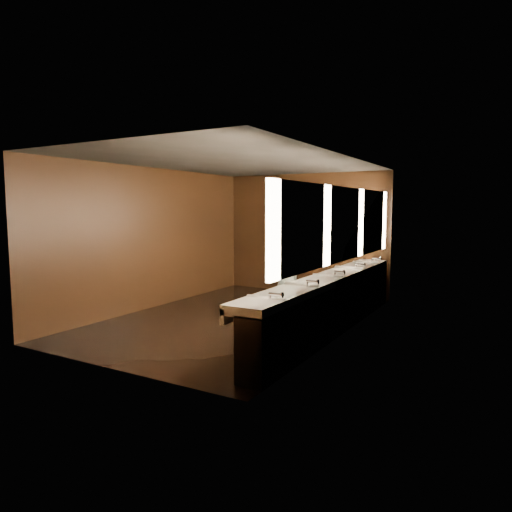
{
  "coord_description": "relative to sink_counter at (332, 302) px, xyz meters",
  "views": [
    {
      "loc": [
        4.33,
        -6.89,
        2.0
      ],
      "look_at": [
        0.38,
        0.0,
        1.16
      ],
      "focal_mm": 32.0,
      "sensor_mm": 36.0,
      "label": 1
    }
  ],
  "objects": [
    {
      "name": "floor",
      "position": [
        -1.79,
        0.0,
        -0.5
      ],
      "size": [
        6.0,
        6.0,
        0.0
      ],
      "primitive_type": "plane",
      "color": "black",
      "rests_on": "ground"
    },
    {
      "name": "ceiling",
      "position": [
        -1.79,
        0.0,
        2.3
      ],
      "size": [
        4.0,
        6.0,
        0.02
      ],
      "primitive_type": "cube",
      "color": "#2D2D2B",
      "rests_on": "wall_back"
    },
    {
      "name": "wall_back",
      "position": [
        -1.79,
        3.0,
        0.9
      ],
      "size": [
        4.0,
        0.02,
        2.8
      ],
      "primitive_type": "cube",
      "color": "black",
      "rests_on": "floor"
    },
    {
      "name": "wall_front",
      "position": [
        -1.79,
        -3.0,
        0.9
      ],
      "size": [
        4.0,
        0.02,
        2.8
      ],
      "primitive_type": "cube",
      "color": "black",
      "rests_on": "floor"
    },
    {
      "name": "wall_left",
      "position": [
        -3.79,
        0.0,
        0.9
      ],
      "size": [
        0.02,
        6.0,
        2.8
      ],
      "primitive_type": "cube",
      "color": "black",
      "rests_on": "floor"
    },
    {
      "name": "wall_right",
      "position": [
        0.21,
        0.0,
        0.9
      ],
      "size": [
        0.02,
        6.0,
        2.8
      ],
      "primitive_type": "cube",
      "color": "black",
      "rests_on": "floor"
    },
    {
      "name": "sink_counter",
      "position": [
        0.0,
        0.0,
        0.0
      ],
      "size": [
        0.55,
        5.4,
        1.01
      ],
      "color": "black",
      "rests_on": "floor"
    },
    {
      "name": "mirror_band",
      "position": [
        0.19,
        -0.0,
        1.25
      ],
      "size": [
        0.06,
        5.03,
        1.15
      ],
      "color": "#FFE1BB",
      "rests_on": "wall_right"
    },
    {
      "name": "person",
      "position": [
        -0.67,
        -0.31,
        0.31
      ],
      "size": [
        0.55,
        0.68,
        1.62
      ],
      "primitive_type": "imported",
      "rotation": [
        0.0,
        0.0,
        -1.89
      ],
      "color": "#9CD9E9",
      "rests_on": "floor"
    },
    {
      "name": "trash_bin",
      "position": [
        -0.22,
        -0.49,
        -0.25
      ],
      "size": [
        0.37,
        0.37,
        0.5
      ],
      "primitive_type": "cylinder",
      "rotation": [
        0.0,
        0.0,
        0.15
      ],
      "color": "black",
      "rests_on": "floor"
    }
  ]
}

